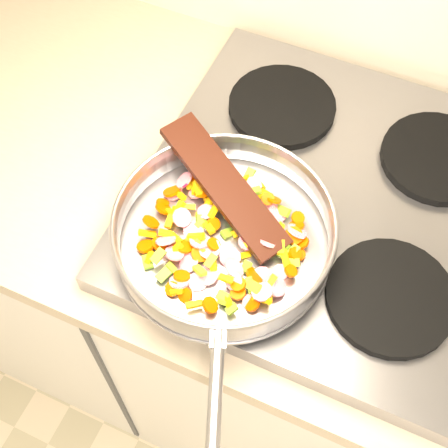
% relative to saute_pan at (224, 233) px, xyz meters
% --- Properties ---
extents(cooktop, '(0.60, 0.60, 0.04)m').
position_rel_saute_pan_xyz_m(cooktop, '(0.12, 0.16, -0.07)').
color(cooktop, '#939399').
rests_on(cooktop, counter_top).
extents(grate_fl, '(0.19, 0.19, 0.02)m').
position_rel_saute_pan_xyz_m(grate_fl, '(-0.02, 0.02, -0.04)').
color(grate_fl, black).
rests_on(grate_fl, cooktop).
extents(grate_fr, '(0.19, 0.19, 0.02)m').
position_rel_saute_pan_xyz_m(grate_fr, '(0.26, 0.02, -0.04)').
color(grate_fr, black).
rests_on(grate_fr, cooktop).
extents(grate_bl, '(0.19, 0.19, 0.02)m').
position_rel_saute_pan_xyz_m(grate_bl, '(-0.02, 0.30, -0.04)').
color(grate_bl, black).
rests_on(grate_bl, cooktop).
extents(grate_br, '(0.19, 0.19, 0.02)m').
position_rel_saute_pan_xyz_m(grate_br, '(0.26, 0.30, -0.04)').
color(grate_br, black).
rests_on(grate_br, cooktop).
extents(saute_pan, '(0.38, 0.52, 0.06)m').
position_rel_saute_pan_xyz_m(saute_pan, '(0.00, 0.00, 0.00)').
color(saute_pan, '#9E9EA5').
rests_on(saute_pan, grate_fl).
extents(vegetable_heap, '(0.26, 0.26, 0.05)m').
position_rel_saute_pan_xyz_m(vegetable_heap, '(0.00, 0.00, -0.02)').
color(vegetable_heap, '#D24700').
rests_on(vegetable_heap, saute_pan).
extents(wooden_spatula, '(0.26, 0.18, 0.06)m').
position_rel_saute_pan_xyz_m(wooden_spatula, '(-0.03, 0.07, 0.01)').
color(wooden_spatula, black).
rests_on(wooden_spatula, saute_pan).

